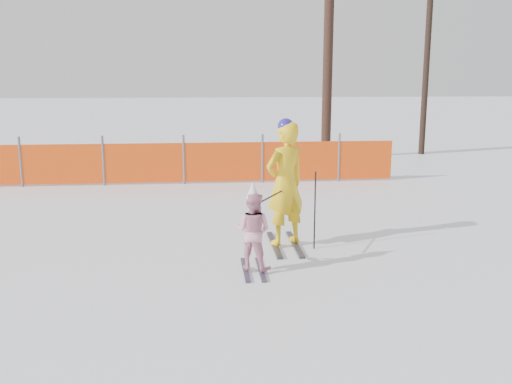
% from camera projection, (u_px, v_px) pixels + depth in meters
% --- Properties ---
extents(ground, '(120.00, 120.00, 0.00)m').
position_uv_depth(ground, '(259.00, 266.00, 8.35)').
color(ground, white).
rests_on(ground, ground).
extents(adult, '(0.86, 1.42, 2.08)m').
position_uv_depth(adult, '(285.00, 183.00, 9.11)').
color(adult, black).
rests_on(adult, ground).
extents(child, '(0.67, 1.00, 1.30)m').
position_uv_depth(child, '(253.00, 231.00, 8.02)').
color(child, black).
rests_on(child, ground).
extents(ski_poles, '(1.04, 0.95, 1.26)m').
position_uv_depth(ski_poles, '(295.00, 205.00, 8.81)').
color(ski_poles, black).
rests_on(ski_poles, ground).
extents(safety_fence, '(15.43, 0.06, 1.25)m').
position_uv_depth(safety_fence, '(89.00, 164.00, 14.21)').
color(safety_fence, '#595960').
rests_on(safety_fence, ground).
extents(tree_trunks, '(3.85, 1.09, 7.38)m').
position_uv_depth(tree_trunks, '(356.00, 49.00, 18.40)').
color(tree_trunks, '#321D16').
rests_on(tree_trunks, ground).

